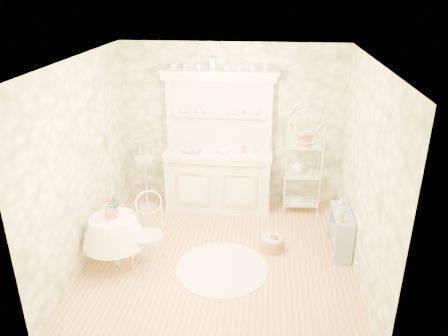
# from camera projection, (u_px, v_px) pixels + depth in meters

# --- Properties ---
(floor) EXTENTS (3.60, 3.60, 0.00)m
(floor) POSITION_uv_depth(u_px,v_px,m) (220.00, 258.00, 6.06)
(floor) COLOR tan
(floor) RESTS_ON ground
(ceiling) EXTENTS (3.60, 3.60, 0.00)m
(ceiling) POSITION_uv_depth(u_px,v_px,m) (220.00, 61.00, 5.01)
(ceiling) COLOR white
(ceiling) RESTS_ON floor
(wall_left) EXTENTS (3.60, 3.60, 0.00)m
(wall_left) POSITION_uv_depth(u_px,v_px,m) (83.00, 163.00, 5.71)
(wall_left) COLOR #F9EACB
(wall_left) RESTS_ON floor
(wall_right) EXTENTS (3.60, 3.60, 0.00)m
(wall_right) POSITION_uv_depth(u_px,v_px,m) (365.00, 175.00, 5.37)
(wall_right) COLOR #F9EACB
(wall_right) RESTS_ON floor
(wall_back) EXTENTS (3.60, 3.60, 0.00)m
(wall_back) POSITION_uv_depth(u_px,v_px,m) (232.00, 126.00, 7.19)
(wall_back) COLOR #F9EACB
(wall_back) RESTS_ON floor
(wall_front) EXTENTS (3.60, 3.60, 0.00)m
(wall_front) POSITION_uv_depth(u_px,v_px,m) (198.00, 247.00, 3.89)
(wall_front) COLOR #F9EACB
(wall_front) RESTS_ON floor
(kitchen_dresser) EXTENTS (1.87, 0.61, 2.29)m
(kitchen_dresser) POSITION_uv_depth(u_px,v_px,m) (218.00, 143.00, 7.03)
(kitchen_dresser) COLOR white
(kitchen_dresser) RESTS_ON floor
(bakers_rack) EXTENTS (0.56, 0.42, 1.72)m
(bakers_rack) POSITION_uv_depth(u_px,v_px,m) (303.00, 162.00, 7.04)
(bakers_rack) COLOR white
(bakers_rack) RESTS_ON floor
(side_shelf) EXTENTS (0.34, 0.76, 0.63)m
(side_shelf) POSITION_uv_depth(u_px,v_px,m) (340.00, 231.00, 6.12)
(side_shelf) COLOR #8696B8
(side_shelf) RESTS_ON floor
(round_table) EXTENTS (0.83, 0.83, 0.72)m
(round_table) POSITION_uv_depth(u_px,v_px,m) (115.00, 241.00, 5.80)
(round_table) COLOR white
(round_table) RESTS_ON floor
(cafe_chair) EXTENTS (0.60, 0.60, 1.00)m
(cafe_chair) POSITION_uv_depth(u_px,v_px,m) (147.00, 232.00, 5.74)
(cafe_chair) COLOR white
(cafe_chair) RESTS_ON floor
(birdcage_stand) EXTENTS (0.39, 0.39, 1.51)m
(birdcage_stand) POSITION_uv_depth(u_px,v_px,m) (145.00, 167.00, 7.12)
(birdcage_stand) COLOR white
(birdcage_stand) RESTS_ON floor
(floor_basket) EXTENTS (0.34, 0.34, 0.21)m
(floor_basket) POSITION_uv_depth(u_px,v_px,m) (272.00, 243.00, 6.23)
(floor_basket) COLOR #AE7647
(floor_basket) RESTS_ON floor
(lace_rug) EXTENTS (1.64, 1.64, 0.01)m
(lace_rug) POSITION_uv_depth(u_px,v_px,m) (222.00, 268.00, 5.84)
(lace_rug) COLOR white
(lace_rug) RESTS_ON floor
(bowl_floral) EXTENTS (0.38, 0.38, 0.08)m
(bowl_floral) POSITION_uv_depth(u_px,v_px,m) (192.00, 151.00, 7.04)
(bowl_floral) COLOR white
(bowl_floral) RESTS_ON kitchen_dresser
(bowl_white) EXTENTS (0.28, 0.28, 0.07)m
(bowl_white) POSITION_uv_depth(u_px,v_px,m) (222.00, 153.00, 6.99)
(bowl_white) COLOR white
(bowl_white) RESTS_ON kitchen_dresser
(cup_left) EXTENTS (0.14, 0.14, 0.09)m
(cup_left) POSITION_uv_depth(u_px,v_px,m) (199.00, 112.00, 7.02)
(cup_left) COLOR white
(cup_left) RESTS_ON kitchen_dresser
(cup_right) EXTENTS (0.11, 0.11, 0.09)m
(cup_right) POSITION_uv_depth(u_px,v_px,m) (242.00, 113.00, 6.96)
(cup_right) COLOR white
(cup_right) RESTS_ON kitchen_dresser
(potted_geranium) EXTENTS (0.16, 0.12, 0.28)m
(potted_geranium) POSITION_uv_depth(u_px,v_px,m) (114.00, 207.00, 5.65)
(potted_geranium) COLOR #3F7238
(potted_geranium) RESTS_ON round_table
(bottle_amber) EXTENTS (0.07, 0.07, 0.15)m
(bottle_amber) POSITION_uv_depth(u_px,v_px,m) (342.00, 217.00, 5.74)
(bottle_amber) COLOR #AB623A
(bottle_amber) RESTS_ON side_shelf
(bottle_blue) EXTENTS (0.06, 0.06, 0.11)m
(bottle_blue) POSITION_uv_depth(u_px,v_px,m) (343.00, 209.00, 6.00)
(bottle_blue) COLOR #91BCDB
(bottle_blue) RESTS_ON side_shelf
(bottle_glass) EXTENTS (0.09, 0.09, 0.09)m
(bottle_glass) POSITION_uv_depth(u_px,v_px,m) (341.00, 202.00, 6.21)
(bottle_glass) COLOR silver
(bottle_glass) RESTS_ON side_shelf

